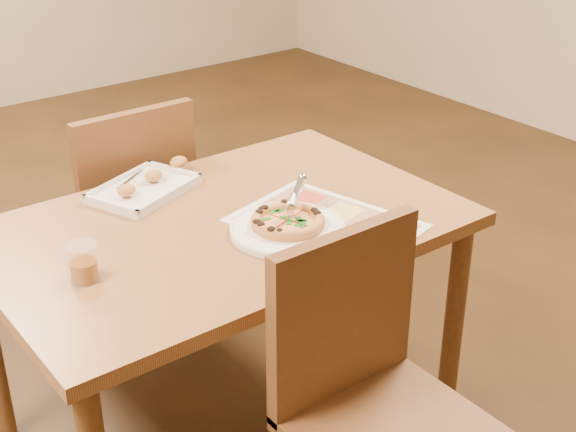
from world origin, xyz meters
TOP-DOWN VIEW (x-y plane):
  - dining_table at (0.00, 0.00)m, footprint 1.30×0.85m
  - chair_near at (0.00, -0.60)m, footprint 0.42×0.42m
  - chair_far at (-0.00, 0.60)m, footprint 0.42×0.42m
  - plate at (0.10, -0.16)m, footprint 0.38×0.38m
  - pizza at (0.11, -0.15)m, footprint 0.20×0.20m
  - pizza_cutter at (0.15, -0.13)m, footprint 0.13×0.09m
  - appetizer_tray at (-0.08, 0.30)m, footprint 0.37×0.31m
  - glass_tumbler at (-0.44, -0.06)m, footprint 0.08×0.08m
  - menu at (0.22, -0.18)m, footprint 0.45×0.55m

SIDE VIEW (x-z plane):
  - chair_near at x=0.00m, z-range 0.33..0.80m
  - chair_far at x=0.00m, z-range 0.33..0.80m
  - dining_table at x=0.00m, z-range 0.27..0.99m
  - menu at x=0.22m, z-range 0.72..0.72m
  - plate at x=0.10m, z-range 0.72..0.74m
  - appetizer_tray at x=-0.08m, z-range 0.71..0.76m
  - pizza at x=0.11m, z-range 0.73..0.76m
  - glass_tumbler at x=-0.44m, z-range 0.71..0.81m
  - pizza_cutter at x=0.15m, z-range 0.76..0.84m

